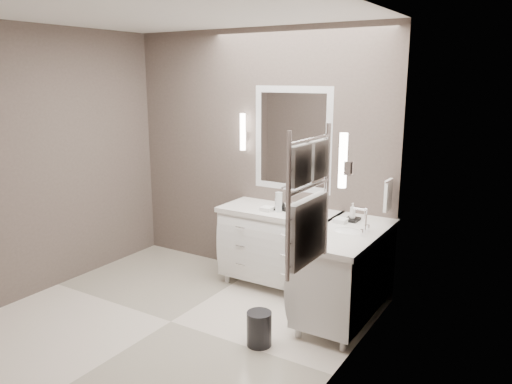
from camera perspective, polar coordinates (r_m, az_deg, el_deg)
The scene contains 20 objects.
floor at distance 4.79m, azimuth -9.71°, elevation -14.44°, with size 3.20×3.00×0.01m, color white.
ceiling at distance 4.29m, azimuth -11.18°, elevation 19.68°, with size 3.20×3.00×0.01m, color white.
wall_back at distance 5.53m, azimuth 0.08°, elevation 4.31°, with size 3.20×0.01×2.70m, color #554944.
wall_left at distance 5.53m, azimuth -22.89°, elevation 3.27°, with size 0.01×3.00×2.70m, color #554944.
wall_right at distance 3.50m, azimuth 9.61°, elevation -1.11°, with size 0.01×3.00×2.70m, color #554944.
vanity_back at distance 5.28m, azimuth 2.66°, elevation -5.81°, with size 1.24×0.59×0.97m.
vanity_right at distance 4.66m, azimuth 10.23°, elevation -8.67°, with size 0.59×1.24×0.97m.
mirror_back at distance 5.27m, azimuth 4.18°, elevation 6.02°, with size 0.90×0.02×1.10m.
mirror_right at distance 4.20m, azimuth 13.65°, elevation 3.88°, with size 0.02×0.90×1.10m.
sconce_back at distance 5.50m, azimuth -1.52°, elevation 6.80°, with size 0.06×0.06×0.40m.
sconce_right at distance 3.68m, azimuth 9.90°, elevation 3.44°, with size 0.06×0.06×0.40m.
towel_bar_corner at distance 4.82m, azimuth 14.87°, elevation -0.28°, with size 0.03×0.22×0.30m.
towel_ladder at distance 3.15m, azimuth 5.96°, elevation -1.77°, with size 0.06×0.58×0.90m.
waste_bin at distance 4.30m, azimuth 0.36°, elevation -15.36°, with size 0.21×0.21×0.29m, color black.
amenity_tray_back at distance 5.14m, azimuth 2.77°, elevation -1.96°, with size 0.15×0.11×0.02m, color black.
amenity_tray_right at distance 4.86m, azimuth 10.95°, elevation -3.10°, with size 0.12×0.16×0.02m, color black.
water_bottle at distance 5.06m, azimuth 2.61°, elevation -1.16°, with size 0.07×0.07×0.20m, color silver.
soap_bottle_a at distance 5.15m, azimuth 2.60°, elevation -0.94°, with size 0.07×0.07×0.15m, color white.
soap_bottle_b at distance 5.09m, azimuth 2.91°, elevation -1.39°, with size 0.08×0.08×0.10m, color black.
soap_bottle_c at distance 4.83m, azimuth 10.99°, elevation -2.10°, with size 0.06×0.06×0.15m, color white.
Camera 1 is at (2.86, -3.15, 2.20)m, focal length 35.00 mm.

